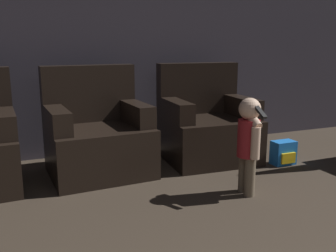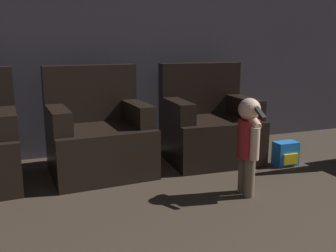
% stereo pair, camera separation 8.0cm
% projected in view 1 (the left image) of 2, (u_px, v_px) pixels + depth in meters
% --- Properties ---
extents(wall_back, '(8.40, 0.05, 2.60)m').
position_uv_depth(wall_back, '(105.00, 34.00, 4.01)').
color(wall_back, '#3D3842').
rests_on(wall_back, ground_plane).
extents(armchair_middle, '(0.93, 0.83, 1.00)m').
position_uv_depth(armchair_middle, '(97.00, 137.00, 3.50)').
color(armchair_middle, black).
rests_on(armchair_middle, ground_plane).
extents(armchair_right, '(0.94, 0.84, 1.00)m').
position_uv_depth(armchair_right, '(207.00, 127.00, 3.93)').
color(armchair_right, black).
rests_on(armchair_right, ground_plane).
extents(person_toddler, '(0.17, 0.31, 0.79)m').
position_uv_depth(person_toddler, '(249.00, 138.00, 2.95)').
color(person_toddler, brown).
rests_on(person_toddler, ground_plane).
extents(toy_backpack, '(0.23, 0.16, 0.24)m').
position_uv_depth(toy_backpack, '(283.00, 153.00, 3.78)').
color(toy_backpack, blue).
rests_on(toy_backpack, ground_plane).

